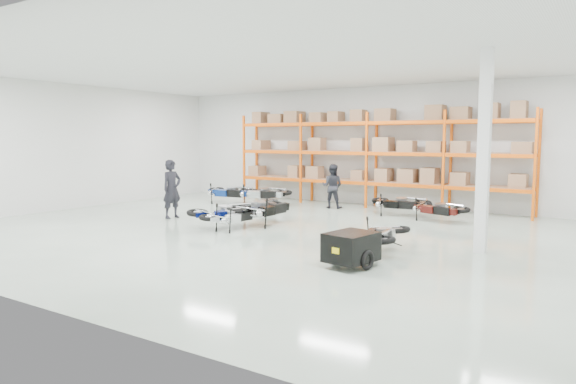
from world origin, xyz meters
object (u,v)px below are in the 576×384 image
Objects in this scene: moto_back_c at (399,200)px; moto_back_d at (438,205)px; moto_back_a at (230,189)px; person_left at (172,189)px; moto_touring_right at (382,230)px; trailer at (351,247)px; moto_back_b at (263,190)px; person_back at (332,186)px; moto_black_far_left at (263,204)px; moto_blue_centre at (225,208)px; moto_silver_left at (231,213)px.

moto_back_d is (1.42, -0.52, -0.03)m from moto_back_c.
moto_back_a is 4.03m from person_left.
moto_back_c is (-1.62, 5.52, 0.02)m from moto_touring_right.
trailer is 8.07m from person_left.
moto_back_c is 7.45m from person_left.
moto_back_b is 1.17× the size of person_back.
moto_back_a is 6.79m from moto_back_c.
moto_back_b is (-7.02, 6.91, 0.17)m from trailer.
person_back is at bearing 131.02° from trailer.
moto_black_far_left reaches higher than moto_back_a.
moto_back_c reaches higher than trailer.
moto_blue_centre is 5.54m from moto_back_a.
moto_black_far_left is (0.26, 1.17, 0.13)m from moto_silver_left.
moto_silver_left is 0.79× the size of moto_black_far_left.
moto_silver_left is at bearing 155.85° from moto_back_d.
moto_back_b is 1.16× the size of moto_back_d.
person_back reaches higher than moto_silver_left.
moto_blue_centre is 0.97× the size of person_left.
moto_blue_centre is 5.34m from person_back.
moto_back_d is 0.87× the size of person_left.
moto_touring_right is 0.88× the size of person_left.
trailer is at bearing -179.02° from moto_blue_centre.
person_back is (3.27, 4.82, -0.13)m from person_left.
moto_black_far_left reaches higher than moto_back_d.
moto_touring_right is at bearing -177.10° from moto_silver_left.
moto_silver_left is (0.35, -0.17, -0.08)m from moto_blue_centre.
moto_black_far_left reaches higher than moto_touring_right.
moto_back_d is (-0.20, 5.01, -0.00)m from moto_touring_right.
moto_back_a is at bearing -42.42° from moto_silver_left.
moto_back_d is at bearing 102.80° from trailer.
trailer is at bearing -144.34° from moto_back_b.
trailer is at bearing -101.77° from person_left.
moto_back_a reaches higher than moto_back_d.
moto_black_far_left reaches higher than moto_back_b.
moto_blue_centre is 5.49m from trailer.
moto_back_a is at bearing 89.11° from moto_back_c.
moto_blue_centre is 5.10m from moto_back_b.
moto_touring_right is 5.01m from moto_back_d.
moto_black_far_left is at bearing 76.95° from person_back.
moto_touring_right reaches higher than moto_silver_left.
moto_back_b is at bearing -42.06° from moto_blue_centre.
moto_silver_left is 0.96× the size of moto_back_d.
moto_touring_right is at bearing -127.41° from moto_back_a.
person_back is (-4.32, 5.91, 0.30)m from moto_touring_right.
moto_blue_centre is 1.11× the size of moto_back_d.
person_left is 5.82m from person_back.
person_left reaches higher than moto_back_d.
moto_blue_centre is 2.64m from person_left.
moto_back_a is 1.00× the size of moto_back_b.
moto_blue_centre is 0.91× the size of moto_black_far_left.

